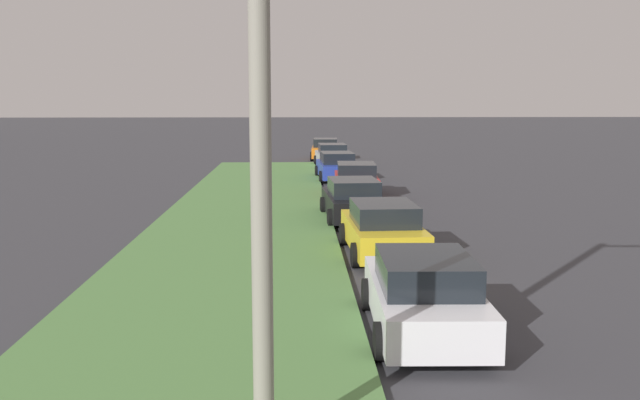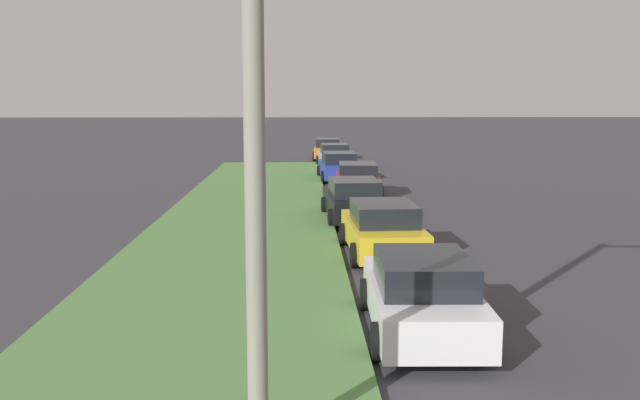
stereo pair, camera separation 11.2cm
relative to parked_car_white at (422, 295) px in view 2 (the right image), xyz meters
The scene contains 9 objects.
grass_median 4.75m from the parked_car_white, 59.88° to the left, with size 60.00×6.00×0.12m, color #517F42.
parked_car_white is the anchor object (origin of this frame).
parked_car_yellow 6.21m from the parked_car_white, ahead, with size 4.37×2.15×1.47m.
parked_car_black 11.55m from the parked_car_white, ahead, with size 4.39×2.19×1.47m.
parked_car_red 17.46m from the parked_car_white, ahead, with size 4.38×2.17×1.47m.
parked_car_blue 23.40m from the parked_car_white, ahead, with size 4.38×2.18×1.47m.
parked_car_silver 29.95m from the parked_car_white, ahead, with size 4.37×2.15×1.47m.
parked_car_orange 35.57m from the parked_car_white, ahead, with size 4.40×2.21×1.47m.
streetlight 6.17m from the parked_car_white, 151.93° to the left, with size 0.44×2.88×7.50m.
Camera 2 is at (-4.22, 6.50, 4.23)m, focal length 38.33 mm.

